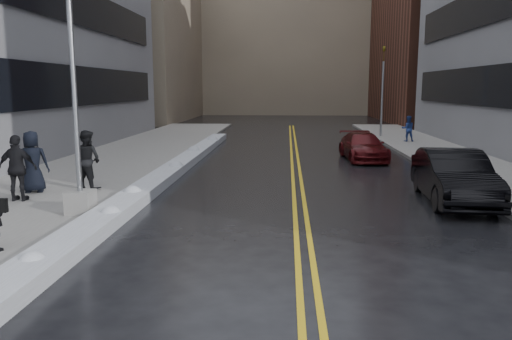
% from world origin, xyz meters
% --- Properties ---
extents(ground, '(160.00, 160.00, 0.00)m').
position_xyz_m(ground, '(0.00, 0.00, 0.00)').
color(ground, black).
rests_on(ground, ground).
extents(sidewalk_west, '(5.50, 50.00, 0.15)m').
position_xyz_m(sidewalk_west, '(-5.75, 10.00, 0.07)').
color(sidewalk_west, gray).
rests_on(sidewalk_west, ground).
extents(sidewalk_east, '(4.00, 50.00, 0.15)m').
position_xyz_m(sidewalk_east, '(10.00, 10.00, 0.07)').
color(sidewalk_east, gray).
rests_on(sidewalk_east, ground).
extents(lane_line_left, '(0.12, 50.00, 0.01)m').
position_xyz_m(lane_line_left, '(2.35, 10.00, 0.00)').
color(lane_line_left, gold).
rests_on(lane_line_left, ground).
extents(lane_line_right, '(0.12, 50.00, 0.01)m').
position_xyz_m(lane_line_right, '(2.65, 10.00, 0.00)').
color(lane_line_right, gold).
rests_on(lane_line_right, ground).
extents(snow_ridge, '(0.90, 30.00, 0.34)m').
position_xyz_m(snow_ridge, '(-2.45, 8.00, 0.17)').
color(snow_ridge, silver).
rests_on(snow_ridge, ground).
extents(building_west_far, '(14.00, 22.00, 18.00)m').
position_xyz_m(building_west_far, '(-15.50, 44.00, 9.00)').
color(building_west_far, gray).
rests_on(building_west_far, ground).
extents(building_far, '(36.00, 16.00, 22.00)m').
position_xyz_m(building_far, '(2.00, 60.00, 11.00)').
color(building_far, gray).
rests_on(building_far, ground).
extents(lamppost, '(0.65, 0.65, 7.62)m').
position_xyz_m(lamppost, '(-3.30, 2.00, 2.53)').
color(lamppost, gray).
rests_on(lamppost, sidewalk_west).
extents(fire_hydrant, '(0.26, 0.26, 0.73)m').
position_xyz_m(fire_hydrant, '(9.00, 10.00, 0.55)').
color(fire_hydrant, maroon).
rests_on(fire_hydrant, sidewalk_east).
extents(traffic_signal, '(0.16, 0.20, 6.00)m').
position_xyz_m(traffic_signal, '(8.50, 24.00, 3.40)').
color(traffic_signal, gray).
rests_on(traffic_signal, sidewalk_east).
extents(pedestrian_b, '(1.13, 1.01, 1.92)m').
position_xyz_m(pedestrian_b, '(-4.36, 5.14, 1.11)').
color(pedestrian_b, black).
rests_on(pedestrian_b, sidewalk_west).
extents(pedestrian_c, '(1.09, 0.86, 1.95)m').
position_xyz_m(pedestrian_c, '(-5.87, 4.51, 1.12)').
color(pedestrian_c, black).
rests_on(pedestrian_c, sidewalk_west).
extents(pedestrian_d, '(1.15, 0.51, 1.93)m').
position_xyz_m(pedestrian_d, '(-5.69, 3.31, 1.12)').
color(pedestrian_d, black).
rests_on(pedestrian_d, sidewalk_west).
extents(pedestrian_east, '(0.76, 0.60, 1.57)m').
position_xyz_m(pedestrian_east, '(9.51, 20.62, 0.93)').
color(pedestrian_east, navy).
rests_on(pedestrian_east, sidewalk_east).
extents(car_black, '(1.95, 4.88, 1.58)m').
position_xyz_m(car_black, '(7.10, 4.52, 0.79)').
color(car_black, black).
rests_on(car_black, ground).
extents(car_maroon, '(2.10, 4.52, 1.28)m').
position_xyz_m(car_maroon, '(5.74, 13.45, 0.64)').
color(car_maroon, '#480B0E').
rests_on(car_maroon, ground).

